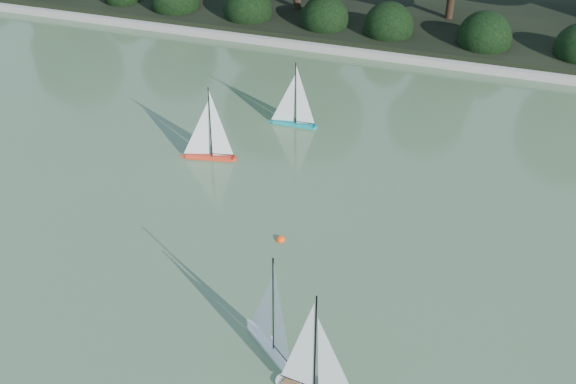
{
  "coord_description": "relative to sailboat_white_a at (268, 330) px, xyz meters",
  "views": [
    {
      "loc": [
        2.71,
        -7.16,
        7.06
      ],
      "look_at": [
        -0.25,
        1.79,
        0.7
      ],
      "focal_mm": 45.0,
      "sensor_mm": 36.0,
      "label": 1
    }
  ],
  "objects": [
    {
      "name": "sailboat_white_a",
      "position": [
        0.0,
        0.0,
        0.0
      ],
      "size": [
        1.04,
        0.89,
        1.66
      ],
      "color": "silver",
      "rests_on": "ground"
    },
    {
      "name": "pond_coping",
      "position": [
        -0.31,
        9.75,
        -0.17
      ],
      "size": [
        40.0,
        0.35,
        0.18
      ],
      "primitive_type": "cube",
      "color": "gray",
      "rests_on": "ground"
    },
    {
      "name": "sailboat_white_b",
      "position": [
        0.96,
        -0.63,
        0.0
      ],
      "size": [
        1.26,
        0.36,
        1.72
      ],
      "color": "beige",
      "rests_on": "ground"
    },
    {
      "name": "race_buoy",
      "position": [
        -0.57,
        2.19,
        -0.26
      ],
      "size": [
        0.15,
        0.15,
        0.15
      ],
      "primitive_type": "sphere",
      "color": "#F9440D",
      "rests_on": "ground"
    },
    {
      "name": "far_bank",
      "position": [
        -0.31,
        13.75,
        -0.11
      ],
      "size": [
        40.0,
        8.0,
        0.3
      ],
      "primitive_type": "cube",
      "color": "black",
      "rests_on": "ground"
    },
    {
      "name": "sailboat_orange",
      "position": [
        -2.72,
        4.14,
        -0.02
      ],
      "size": [
        1.14,
        0.39,
        1.55
      ],
      "color": "red",
      "rests_on": "ground"
    },
    {
      "name": "ground",
      "position": [
        -0.31,
        0.75,
        -0.26
      ],
      "size": [
        80.0,
        80.0,
        0.0
      ],
      "primitive_type": "plane",
      "color": "#385231",
      "rests_on": "ground"
    },
    {
      "name": "sailboat_teal",
      "position": [
        -1.62,
        5.88,
        -0.03
      ],
      "size": [
        1.08,
        0.22,
        1.48
      ],
      "color": "teal",
      "rests_on": "ground"
    },
    {
      "name": "shrub_hedge",
      "position": [
        -0.31,
        10.65,
        0.19
      ],
      "size": [
        29.1,
        1.1,
        1.1
      ],
      "color": "black",
      "rests_on": "ground"
    }
  ]
}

